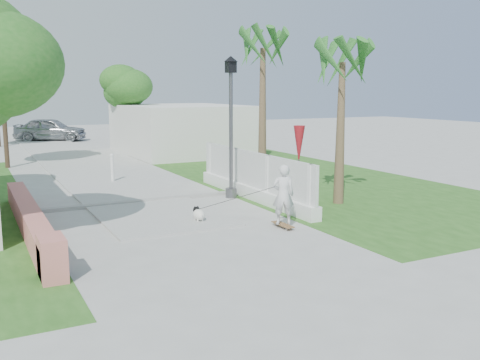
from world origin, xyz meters
TOP-DOWN VIEW (x-y plane):
  - ground at (0.00, 0.00)m, footprint 90.00×90.00m
  - path_strip at (0.00, 20.00)m, footprint 3.20×36.00m
  - curb at (0.00, 6.00)m, footprint 6.50×0.25m
  - grass_right at (7.00, 8.00)m, footprint 8.00×20.00m
  - pink_wall at (-3.30, 3.55)m, footprint 0.45×8.20m
  - lattice_fence at (3.40, 5.00)m, footprint 0.35×7.00m
  - building_right at (6.00, 18.00)m, footprint 6.00×8.00m
  - street_lamp at (2.90, 5.50)m, footprint 0.44×0.44m
  - bollard at (0.20, 10.00)m, footprint 0.14×0.14m
  - patio_umbrella at (4.80, 4.50)m, footprint 0.36×0.36m
  - tree_path_left at (-2.98, 15.98)m, footprint 3.40×3.40m
  - tree_path_right at (3.22, 19.98)m, footprint 3.00×3.00m
  - palm_far at (4.60, 6.50)m, footprint 1.80×1.80m
  - palm_near at (5.40, 3.20)m, footprint 1.80×1.80m
  - skateboarder at (1.55, 2.19)m, footprint 1.99×2.05m
  - dog at (0.70, 2.94)m, footprint 0.31×0.60m
  - parked_car at (0.55, 28.47)m, footprint 5.00×3.59m

SIDE VIEW (x-z plane):
  - ground at x=0.00m, z-range 0.00..0.00m
  - grass_right at x=7.00m, z-range 0.00..0.01m
  - path_strip at x=0.00m, z-range 0.00..0.06m
  - curb at x=0.00m, z-range 0.00..0.10m
  - dog at x=0.70m, z-range 0.02..0.43m
  - pink_wall at x=-3.30m, z-range -0.09..0.71m
  - lattice_fence at x=3.40m, z-range -0.21..1.29m
  - bollard at x=0.20m, z-range 0.04..1.13m
  - skateboarder at x=1.55m, z-range -0.10..1.49m
  - parked_car at x=0.55m, z-range 0.00..1.58m
  - building_right at x=6.00m, z-range 0.00..2.60m
  - patio_umbrella at x=4.80m, z-range 0.54..2.84m
  - street_lamp at x=2.90m, z-range 0.21..4.65m
  - tree_path_right at x=3.22m, z-range 1.10..5.89m
  - tree_path_left at x=-2.98m, z-range 1.21..6.43m
  - palm_near at x=5.40m, z-range 1.60..6.30m
  - palm_far at x=4.60m, z-range 1.83..7.13m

